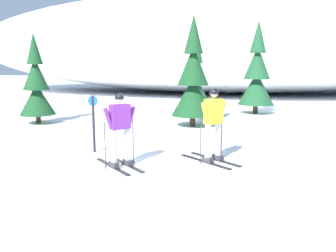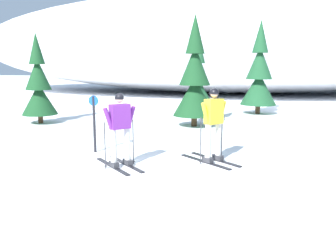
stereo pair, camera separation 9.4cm
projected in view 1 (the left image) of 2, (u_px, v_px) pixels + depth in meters
The scene contains 9 objects.
ground_plane at pixel (147, 167), 8.37m from camera, with size 120.00×120.00×0.00m, color white.
skier_purple_jacket at pixel (120, 128), 8.25m from camera, with size 1.51×1.51×1.76m.
skier_yellow_jacket at pixel (213, 123), 8.67m from camera, with size 1.60×1.47×1.84m.
pine_tree_far_left at pixel (36, 86), 14.25m from camera, with size 1.42×1.42×3.67m.
pine_tree_center_left at pixel (196, 80), 18.41m from camera, with size 1.45×1.45×3.74m.
pine_tree_center_right at pixel (193, 80), 13.58m from camera, with size 1.65×1.65×4.28m.
pine_tree_far_right at pixel (257, 75), 17.07m from camera, with size 1.74×1.74×4.50m.
snow_ridge_background at pixel (227, 44), 29.80m from camera, with size 44.87×20.69×8.19m, color white.
trail_marker_post at pixel (94, 121), 9.64m from camera, with size 0.28×0.07×1.57m.
Camera 1 is at (1.99, -7.84, 2.42)m, focal length 37.73 mm.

